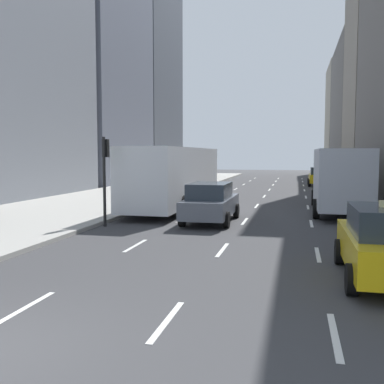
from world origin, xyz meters
TOP-DOWN VIEW (x-y plane):
  - sidewalk_left at (-7.00, 27.00)m, footprint 8.00×66.00m
  - lane_markings at (2.60, 23.00)m, footprint 5.72×56.00m
  - building_row_left at (-14.00, 31.03)m, footprint 6.00×55.16m
  - taxi_second at (6.80, 37.61)m, footprint 2.02×4.40m
  - sedan_black_near at (1.20, 13.43)m, footprint 2.02×4.73m
  - city_bus at (-1.61, 18.05)m, footprint 2.80×11.61m
  - box_truck at (6.80, 17.74)m, footprint 2.58×8.40m
  - traffic_light_pole at (-2.75, 11.46)m, footprint 0.24×0.42m

SIDE VIEW (x-z plane):
  - lane_markings at x=2.60m, z-range 0.00..0.01m
  - sidewalk_left at x=-7.00m, z-range 0.00..0.15m
  - sedan_black_near at x=1.20m, z-range 0.02..1.72m
  - taxi_second at x=6.80m, z-range -0.05..1.82m
  - box_truck at x=6.80m, z-range 0.14..3.29m
  - city_bus at x=-1.61m, z-range 0.16..3.41m
  - traffic_light_pole at x=-2.75m, z-range 0.61..4.21m
  - building_row_left at x=-14.00m, z-range -3.48..31.90m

